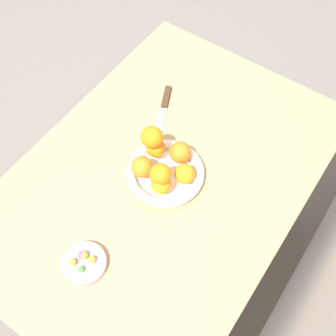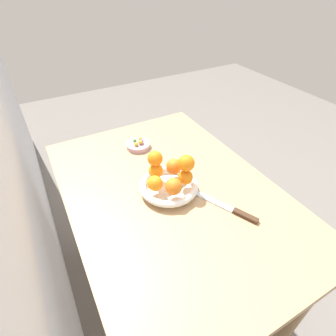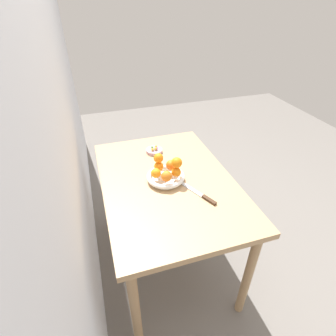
% 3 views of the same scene
% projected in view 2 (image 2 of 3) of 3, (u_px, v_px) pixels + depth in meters
% --- Properties ---
extents(ground_plane, '(6.00, 6.00, 0.00)m').
position_uv_depth(ground_plane, '(170.00, 286.00, 1.47)').
color(ground_plane, slate).
extents(dining_table, '(1.10, 0.76, 0.74)m').
position_uv_depth(dining_table, '(171.00, 206.00, 1.07)').
color(dining_table, tan).
rests_on(dining_table, ground_plane).
extents(fruit_bowl, '(0.22, 0.22, 0.04)m').
position_uv_depth(fruit_bowl, '(169.00, 186.00, 1.00)').
color(fruit_bowl, white).
rests_on(fruit_bowl, dining_table).
extents(candy_dish, '(0.11, 0.11, 0.02)m').
position_uv_depth(candy_dish, '(138.00, 145.00, 1.24)').
color(candy_dish, '#B28C99').
rests_on(candy_dish, dining_table).
extents(orange_0, '(0.06, 0.06, 0.06)m').
position_uv_depth(orange_0, '(156.00, 171.00, 1.00)').
color(orange_0, orange).
rests_on(orange_0, fruit_bowl).
extents(orange_1, '(0.06, 0.06, 0.06)m').
position_uv_depth(orange_1, '(155.00, 183.00, 0.94)').
color(orange_1, orange).
rests_on(orange_1, fruit_bowl).
extents(orange_2, '(0.06, 0.06, 0.06)m').
position_uv_depth(orange_2, '(174.00, 187.00, 0.92)').
color(orange_2, orange).
rests_on(orange_2, fruit_bowl).
extents(orange_3, '(0.06, 0.06, 0.06)m').
position_uv_depth(orange_3, '(186.00, 177.00, 0.97)').
color(orange_3, orange).
rests_on(orange_3, fruit_bowl).
extents(orange_4, '(0.06, 0.06, 0.06)m').
position_uv_depth(orange_4, '(174.00, 166.00, 1.01)').
color(orange_4, orange).
rests_on(orange_4, fruit_bowl).
extents(orange_5, '(0.06, 0.06, 0.06)m').
position_uv_depth(orange_5, '(155.00, 159.00, 0.96)').
color(orange_5, orange).
rests_on(orange_5, orange_0).
extents(orange_6, '(0.06, 0.06, 0.06)m').
position_uv_depth(orange_6, '(186.00, 163.00, 0.94)').
color(orange_6, orange).
rests_on(orange_6, orange_3).
extents(candy_ball_0, '(0.02, 0.02, 0.02)m').
position_uv_depth(candy_ball_0, '(136.00, 140.00, 1.24)').
color(candy_ball_0, '#4C9947').
rests_on(candy_ball_0, candy_dish).
extents(candy_ball_1, '(0.02, 0.02, 0.02)m').
position_uv_depth(candy_ball_1, '(141.00, 142.00, 1.22)').
color(candy_ball_1, gold).
rests_on(candy_ball_1, candy_dish).
extents(candy_ball_2, '(0.02, 0.02, 0.02)m').
position_uv_depth(candy_ball_2, '(140.00, 139.00, 1.24)').
color(candy_ball_2, gold).
rests_on(candy_ball_2, candy_dish).
extents(candy_ball_3, '(0.02, 0.02, 0.02)m').
position_uv_depth(candy_ball_3, '(141.00, 142.00, 1.22)').
color(candy_ball_3, '#8C4C99').
rests_on(candy_ball_3, candy_dish).
extents(candy_ball_4, '(0.02, 0.02, 0.02)m').
position_uv_depth(candy_ball_4, '(136.00, 144.00, 1.21)').
color(candy_ball_4, gold).
rests_on(candy_ball_4, candy_dish).
extents(knife, '(0.24, 0.13, 0.01)m').
position_uv_depth(knife, '(229.00, 208.00, 0.93)').
color(knife, '#3F2819').
rests_on(knife, dining_table).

